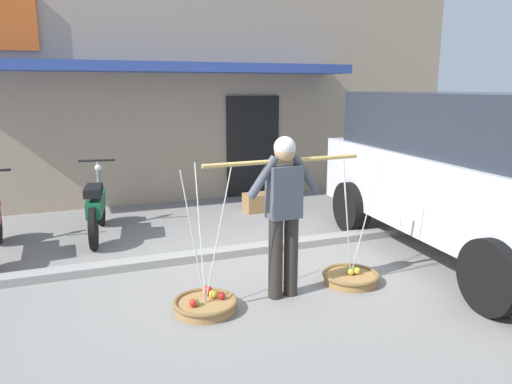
{
  "coord_description": "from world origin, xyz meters",
  "views": [
    {
      "loc": [
        -1.61,
        -5.07,
        2.18
      ],
      "look_at": [
        0.6,
        0.6,
        0.85
      ],
      "focal_mm": 34.02,
      "sensor_mm": 36.0,
      "label": 1
    }
  ],
  "objects": [
    {
      "name": "ground_plane",
      "position": [
        0.0,
        0.0,
        0.0
      ],
      "size": [
        90.0,
        90.0,
        0.0
      ],
      "primitive_type": "plane",
      "color": "gray"
    },
    {
      "name": "sidewalk_curb",
      "position": [
        0.0,
        0.7,
        0.05
      ],
      "size": [
        20.0,
        0.24,
        0.1
      ],
      "primitive_type": "cube",
      "color": "gray",
      "rests_on": "ground"
    },
    {
      "name": "fruit_vendor",
      "position": [
        0.4,
        -0.7,
        0.98
      ],
      "size": [
        1.73,
        0.22,
        1.7
      ],
      "color": "#2D2823",
      "rests_on": "ground"
    },
    {
      "name": "fruit_basket_left_side",
      "position": [
        -0.46,
        -0.74,
        0.08
      ],
      "size": [
        0.64,
        0.64,
        1.45
      ],
      "color": "#9E7542",
      "rests_on": "ground"
    },
    {
      "name": "fruit_basket_right_side",
      "position": [
        1.26,
        -0.66,
        0.07
      ],
      "size": [
        0.64,
        0.64,
        1.45
      ],
      "color": "#9E7542",
      "rests_on": "ground"
    },
    {
      "name": "motorcycle_second_in_row",
      "position": [
        -1.29,
        2.19,
        0.45
      ],
      "size": [
        0.54,
        1.81,
        1.09
      ],
      "color": "black",
      "rests_on": "ground"
    },
    {
      "name": "parked_truck",
      "position": [
        3.19,
        -0.39,
        1.13
      ],
      "size": [
        2.44,
        4.93,
        2.1
      ],
      "color": "silver",
      "rests_on": "ground"
    },
    {
      "name": "storefront_building",
      "position": [
        -0.09,
        6.5,
        2.1
      ],
      "size": [
        13.0,
        6.0,
        4.2
      ],
      "color": "tan",
      "rests_on": "ground"
    },
    {
      "name": "wooden_crate",
      "position": [
        1.44,
        2.72,
        0.16
      ],
      "size": [
        0.44,
        0.36,
        0.32
      ],
      "primitive_type": "cube",
      "color": "olive",
      "rests_on": "ground"
    }
  ]
}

